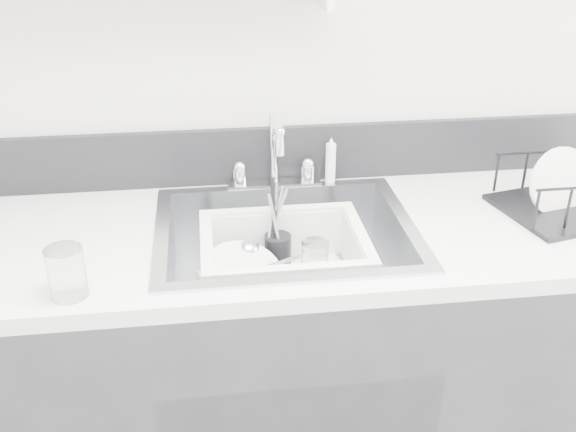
{
  "coord_description": "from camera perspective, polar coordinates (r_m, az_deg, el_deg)",
  "views": [
    {
      "loc": [
        -0.18,
        -0.27,
        1.7
      ],
      "look_at": [
        0.0,
        1.14,
        0.98
      ],
      "focal_mm": 42.0,
      "sensor_mm": 36.0,
      "label": 1
    }
  ],
  "objects": [
    {
      "name": "counter_run",
      "position": [
        1.92,
        -0.2,
        -13.29
      ],
      "size": [
        3.2,
        0.62,
        0.92
      ],
      "color": "#2A2A2D",
      "rests_on": "ground"
    },
    {
      "name": "backsplash",
      "position": [
        1.9,
        -1.36,
        5.22
      ],
      "size": [
        3.2,
        0.02,
        0.16
      ],
      "primitive_type": "cube",
      "color": "black",
      "rests_on": "counter_run"
    },
    {
      "name": "sink",
      "position": [
        1.71,
        -0.22,
        -3.75
      ],
      "size": [
        0.64,
        0.52,
        0.2
      ],
      "primitive_type": null,
      "color": "silver",
      "rests_on": "counter_run"
    },
    {
      "name": "faucet",
      "position": [
        1.86,
        -1.18,
        4.06
      ],
      "size": [
        0.26,
        0.18,
        0.23
      ],
      "color": "silver",
      "rests_on": "counter_run"
    },
    {
      "name": "side_sprayer",
      "position": [
        1.89,
        3.63,
        4.68
      ],
      "size": [
        0.03,
        0.03,
        0.14
      ],
      "primitive_type": "cylinder",
      "color": "white",
      "rests_on": "counter_run"
    },
    {
      "name": "wash_tub",
      "position": [
        1.69,
        -0.34,
        -4.0
      ],
      "size": [
        0.48,
        0.43,
        0.16
      ],
      "primitive_type": null,
      "rotation": [
        0.0,
        0.0,
        0.27
      ],
      "color": "white",
      "rests_on": "sink"
    },
    {
      "name": "plate_stack",
      "position": [
        1.7,
        -3.49,
        -5.47
      ],
      "size": [
        0.24,
        0.24,
        0.09
      ],
      "rotation": [
        0.0,
        0.0,
        0.23
      ],
      "color": "white",
      "rests_on": "wash_tub"
    },
    {
      "name": "utensil_cup",
      "position": [
        1.79,
        -0.88,
        -2.65
      ],
      "size": [
        0.07,
        0.07,
        0.24
      ],
      "rotation": [
        0.0,
        0.0,
        0.06
      ],
      "color": "black",
      "rests_on": "wash_tub"
    },
    {
      "name": "ladle",
      "position": [
        1.73,
        -1.63,
        -4.35
      ],
      "size": [
        0.26,
        0.26,
        0.08
      ],
      "primitive_type": null,
      "rotation": [
        0.0,
        0.0,
        -0.78
      ],
      "color": "silver",
      "rests_on": "wash_tub"
    },
    {
      "name": "tumbler_in_tub",
      "position": [
        1.74,
        2.27,
        -3.72
      ],
      "size": [
        0.08,
        0.08,
        0.1
      ],
      "primitive_type": "cylinder",
      "rotation": [
        0.0,
        0.0,
        0.17
      ],
      "color": "white",
      "rests_on": "wash_tub"
    },
    {
      "name": "tumbler_counter",
      "position": [
        1.45,
        -18.25,
        -4.57
      ],
      "size": [
        0.1,
        0.1,
        0.11
      ],
      "primitive_type": "cylinder",
      "rotation": [
        0.0,
        0.0,
        -0.39
      ],
      "color": "white",
      "rests_on": "counter_run"
    },
    {
      "name": "dish_rack",
      "position": [
        1.89,
        23.14,
        2.26
      ],
      "size": [
        0.41,
        0.34,
        0.13
      ],
      "primitive_type": null,
      "rotation": [
        0.0,
        0.0,
        0.22
      ],
      "color": "black",
      "rests_on": "counter_run"
    },
    {
      "name": "bowl_small",
      "position": [
        1.69,
        3.01,
        -6.03
      ],
      "size": [
        0.11,
        0.11,
        0.03
      ],
      "primitive_type": "imported",
      "rotation": [
        0.0,
        0.0,
        0.11
      ],
      "color": "white",
      "rests_on": "wash_tub"
    }
  ]
}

